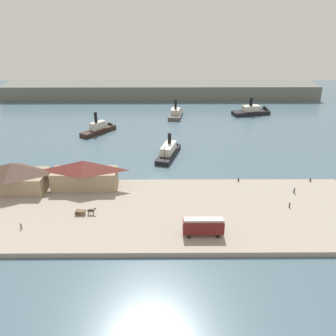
# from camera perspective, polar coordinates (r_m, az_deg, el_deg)

# --- Properties ---
(ground_plane) EXTENTS (320.00, 320.00, 0.00)m
(ground_plane) POSITION_cam_1_polar(r_m,az_deg,el_deg) (117.13, -1.78, -1.53)
(ground_plane) COLOR #476070
(quay_promenade) EXTENTS (110.00, 36.00, 1.20)m
(quay_promenade) POSITION_cam_1_polar(r_m,az_deg,el_deg) (97.50, -2.07, -6.86)
(quay_promenade) COLOR #9E9384
(quay_promenade) RESTS_ON ground
(seawall_edge) EXTENTS (110.00, 0.80, 1.00)m
(seawall_edge) POSITION_cam_1_polar(r_m,az_deg,el_deg) (113.68, -1.82, -2.09)
(seawall_edge) COLOR gray
(seawall_edge) RESTS_ON ground
(ferry_shed_central_terminal) EXTENTS (18.73, 10.56, 8.27)m
(ferry_shed_central_terminal) POSITION_cam_1_polar(r_m,az_deg,el_deg) (114.74, -22.79, -1.15)
(ferry_shed_central_terminal) COLOR #998466
(ferry_shed_central_terminal) RESTS_ON quay_promenade
(ferry_shed_east_terminal) EXTENTS (18.95, 7.64, 8.52)m
(ferry_shed_east_terminal) POSITION_cam_1_polar(r_m,az_deg,el_deg) (109.46, -12.80, -0.90)
(ferry_shed_east_terminal) COLOR #998466
(ferry_shed_east_terminal) RESTS_ON quay_promenade
(street_tram) EXTENTS (9.49, 2.89, 4.46)m
(street_tram) POSITION_cam_1_polar(r_m,az_deg,el_deg) (86.62, 5.48, -8.88)
(street_tram) COLOR maroon
(street_tram) RESTS_ON quay_promenade
(horse_cart) EXTENTS (5.52, 1.43, 1.87)m
(horse_cart) POSITION_cam_1_polar(r_m,az_deg,el_deg) (97.33, -12.77, -6.53)
(horse_cart) COLOR brown
(horse_cart) RESTS_ON quay_promenade
(pedestrian_standing_center) EXTENTS (0.37, 0.37, 1.51)m
(pedestrian_standing_center) POSITION_cam_1_polar(r_m,az_deg,el_deg) (103.30, 18.29, -5.46)
(pedestrian_standing_center) COLOR #4C3D33
(pedestrian_standing_center) RESTS_ON quay_promenade
(pedestrian_at_waters_edge) EXTENTS (0.42, 0.42, 1.70)m
(pedestrian_at_waters_edge) POSITION_cam_1_polar(r_m,az_deg,el_deg) (111.13, 18.95, -3.32)
(pedestrian_at_waters_edge) COLOR #33384C
(pedestrian_at_waters_edge) RESTS_ON quay_promenade
(pedestrian_near_cart) EXTENTS (0.40, 0.40, 1.61)m
(pedestrian_near_cart) POSITION_cam_1_polar(r_m,az_deg,el_deg) (96.20, -21.80, -8.34)
(pedestrian_near_cart) COLOR #6B5B4C
(pedestrian_near_cart) RESTS_ON quay_promenade
(mooring_post_west) EXTENTS (0.44, 0.44, 0.90)m
(mooring_post_west) POSITION_cam_1_polar(r_m,az_deg,el_deg) (120.07, 21.17, -1.73)
(mooring_post_west) COLOR black
(mooring_post_west) RESTS_ON quay_promenade
(mooring_post_center_west) EXTENTS (0.44, 0.44, 0.90)m
(mooring_post_center_west) POSITION_cam_1_polar(r_m,az_deg,el_deg) (114.05, 10.84, -1.82)
(mooring_post_center_west) COLOR black
(mooring_post_center_west) RESTS_ON quay_promenade
(ferry_outer_harbor) EXTENTS (14.73, 16.98, 10.40)m
(ferry_outer_harbor) POSITION_cam_1_polar(r_m,az_deg,el_deg) (160.90, -10.33, 6.04)
(ferry_outer_harbor) COLOR black
(ferry_outer_harbor) RESTS_ON ground
(ferry_near_quay) EXTENTS (9.74, 20.58, 9.66)m
(ferry_near_quay) POSITION_cam_1_polar(r_m,az_deg,el_deg) (134.31, 0.25, 2.76)
(ferry_near_quay) COLOR black
(ferry_near_quay) RESTS_ON ground
(ferry_moored_east) EXTENTS (20.77, 10.45, 10.47)m
(ferry_moored_east) POSITION_cam_1_polar(r_m,az_deg,el_deg) (189.70, 13.31, 8.55)
(ferry_moored_east) COLOR black
(ferry_moored_east) RESTS_ON ground
(ferry_approaching_west) EXTENTS (7.64, 15.90, 10.22)m
(ferry_approaching_west) POSITION_cam_1_polar(r_m,az_deg,el_deg) (181.49, 1.23, 8.46)
(ferry_approaching_west) COLOR #514C47
(ferry_approaching_west) RESTS_ON ground
(far_headland) EXTENTS (180.00, 24.00, 8.00)m
(far_headland) POSITION_cam_1_polar(r_m,az_deg,el_deg) (220.48, -1.15, 12.00)
(far_headland) COLOR #60665B
(far_headland) RESTS_ON ground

